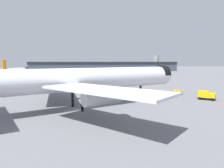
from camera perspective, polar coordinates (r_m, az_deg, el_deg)
ground at (r=56.48m, az=-10.10°, el=-7.17°), size 900.00×900.00×0.00m
airliner_near_gate at (r=57.67m, az=-7.41°, el=1.19°), size 67.82×60.50×18.14m
airliner_far_taxiway at (r=156.30m, az=-25.33°, el=3.10°), size 42.50×47.17×14.02m
terminal_building at (r=283.13m, az=-1.26°, el=4.91°), size 201.72×34.75×22.55m
service_truck_front at (r=77.27m, az=24.73°, el=-2.85°), size 5.43×5.59×3.00m
baggage_tug_wing at (r=85.45m, az=17.81°, el=-2.18°), size 2.97×3.58×1.85m
traffic_cone_wingtip at (r=68.30m, az=27.68°, el=-5.19°), size 0.52×0.52×0.65m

